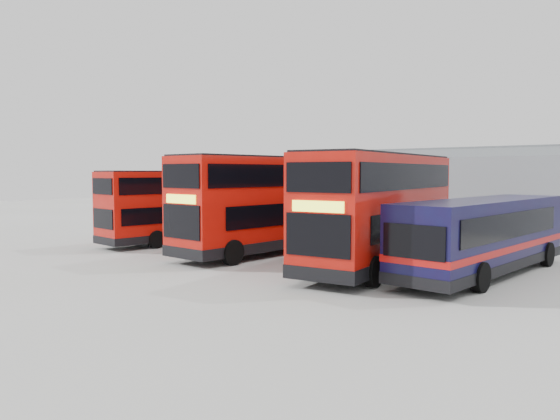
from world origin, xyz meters
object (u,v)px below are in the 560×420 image
object	(u,v)px
panel_van	(201,205)
single_decker_blue	(484,238)
maintenance_shed	(545,193)
double_decker_right	(381,211)
office_block	(275,188)
double_decker_left	(182,207)
double_decker_centre	(272,205)

from	to	relation	value
panel_van	single_decker_blue	bearing A→B (deg)	-1.22
maintenance_shed	double_decker_right	size ratio (longest dim) A/B	2.63
office_block	double_decker_left	world-z (taller)	office_block
maintenance_shed	double_decker_left	xyz separation A→B (m)	(-14.92, -19.24, -0.55)
double_decker_right	double_decker_left	bearing A→B (deg)	171.78
double_decker_left	double_decker_right	bearing A→B (deg)	-174.99
single_decker_blue	office_block	bearing A→B (deg)	-30.31
maintenance_shed	double_decker_right	distance (m)	19.71
single_decker_blue	panel_van	bearing A→B (deg)	-18.39
office_block	panel_van	xyz separation A→B (m)	(-4.92, -4.47, -1.48)
office_block	panel_van	distance (m)	6.81
double_decker_centre	single_decker_blue	xyz separation A→B (m)	(10.35, 0.48, -0.92)
office_block	double_decker_centre	distance (m)	21.87
office_block	maintenance_shed	distance (m)	22.09
office_block	double_decker_left	xyz separation A→B (m)	(7.08, -17.23, -0.53)
office_block	maintenance_shed	size ratio (longest dim) A/B	0.40
single_decker_blue	panel_van	xyz separation A→B (m)	(-28.90, 12.15, -0.38)
office_block	panel_van	size ratio (longest dim) A/B	2.54
panel_van	double_decker_right	bearing A→B (deg)	-6.20
single_decker_blue	double_decker_left	bearing A→B (deg)	6.48
double_decker_centre	maintenance_shed	bearing A→B (deg)	69.65
double_decker_left	single_decker_blue	size ratio (longest dim) A/B	0.89
office_block	maintenance_shed	bearing A→B (deg)	5.21
maintenance_shed	double_decker_left	distance (m)	24.35
office_block	double_decker_centre	bearing A→B (deg)	-51.44
double_decker_centre	panel_van	world-z (taller)	double_decker_centre
double_decker_right	single_decker_blue	size ratio (longest dim) A/B	1.04
double_decker_centre	double_decker_right	xyz separation A→B (m)	(6.35, -0.49, -0.01)
double_decker_centre	single_decker_blue	size ratio (longest dim) A/B	1.03
double_decker_left	panel_van	size ratio (longest dim) A/B	2.06
office_block	double_decker_right	distance (m)	26.63
maintenance_shed	panel_van	bearing A→B (deg)	-166.46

